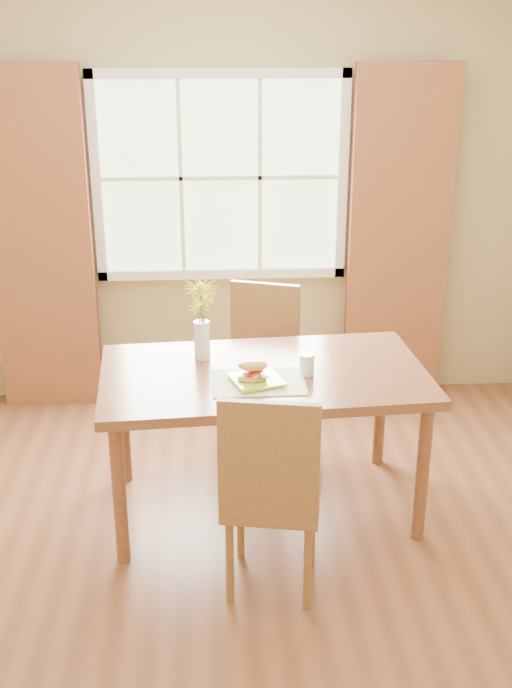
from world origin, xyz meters
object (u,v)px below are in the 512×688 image
at_px(croissant_sandwich, 253,371).
at_px(water_glass, 307,365).
at_px(dining_table, 264,386).
at_px(chair_far, 260,361).
at_px(chair_near, 271,488).
at_px(flower_vase, 201,311).

height_order(croissant_sandwich, water_glass, croissant_sandwich).
bearing_deg(water_glass, dining_table, 165.32).
distance_m(dining_table, water_glass, 0.25).
height_order(dining_table, water_glass, water_glass).
bearing_deg(chair_far, water_glass, -58.32).
bearing_deg(water_glass, croissant_sandwich, -159.73).
bearing_deg(croissant_sandwich, chair_far, 85.29).
bearing_deg(water_glass, chair_near, -109.00).
distance_m(chair_near, water_glass, 0.75).
distance_m(croissant_sandwich, flower_vase, 0.46).
distance_m(chair_far, flower_vase, 0.80).
bearing_deg(water_glass, flower_vase, 154.87).
distance_m(chair_near, croissant_sandwich, 0.63).
height_order(chair_near, flower_vase, flower_vase).
height_order(chair_near, chair_far, chair_near).
bearing_deg(croissant_sandwich, dining_table, 68.90).
distance_m(dining_table, croissant_sandwich, 0.23).
relative_size(chair_near, water_glass, 9.20).
distance_m(chair_far, water_glass, 0.83).
height_order(dining_table, croissant_sandwich, croissant_sandwich).
height_order(chair_near, croissant_sandwich, chair_near).
distance_m(dining_table, flower_vase, 0.50).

